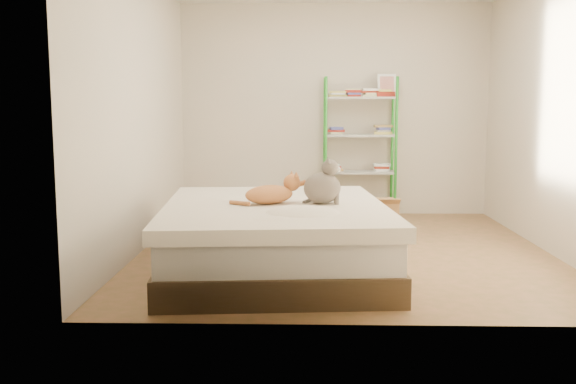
{
  "coord_description": "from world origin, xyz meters",
  "views": [
    {
      "loc": [
        -0.38,
        -5.96,
        1.35
      ],
      "look_at": [
        -0.51,
        -0.5,
        0.62
      ],
      "focal_mm": 40.0,
      "sensor_mm": 36.0,
      "label": 1
    }
  ],
  "objects_px": {
    "bed": "(275,238)",
    "cardboard_box": "(371,217)",
    "white_bin": "(248,203)",
    "grey_cat": "(322,181)",
    "shelf_unit": "(360,145)",
    "orange_cat": "(269,192)"
  },
  "relations": [
    {
      "from": "orange_cat",
      "to": "shelf_unit",
      "type": "xyz_separation_m",
      "value": [
        0.97,
        2.7,
        0.22
      ]
    },
    {
      "from": "shelf_unit",
      "to": "cardboard_box",
      "type": "height_order",
      "value": "shelf_unit"
    },
    {
      "from": "grey_cat",
      "to": "cardboard_box",
      "type": "bearing_deg",
      "value": -21.56
    },
    {
      "from": "shelf_unit",
      "to": "white_bin",
      "type": "height_order",
      "value": "shelf_unit"
    },
    {
      "from": "bed",
      "to": "white_bin",
      "type": "distance_m",
      "value": 2.69
    },
    {
      "from": "bed",
      "to": "cardboard_box",
      "type": "distance_m",
      "value": 1.83
    },
    {
      "from": "bed",
      "to": "white_bin",
      "type": "bearing_deg",
      "value": 95.11
    },
    {
      "from": "bed",
      "to": "grey_cat",
      "type": "xyz_separation_m",
      "value": [
        0.38,
        0.01,
        0.47
      ]
    },
    {
      "from": "bed",
      "to": "white_bin",
      "type": "height_order",
      "value": "bed"
    },
    {
      "from": "shelf_unit",
      "to": "white_bin",
      "type": "distance_m",
      "value": 1.55
    },
    {
      "from": "orange_cat",
      "to": "white_bin",
      "type": "relative_size",
      "value": 1.39
    },
    {
      "from": "bed",
      "to": "cardboard_box",
      "type": "xyz_separation_m",
      "value": [
        0.95,
        1.56,
        -0.1
      ]
    },
    {
      "from": "shelf_unit",
      "to": "cardboard_box",
      "type": "bearing_deg",
      "value": -88.44
    },
    {
      "from": "bed",
      "to": "shelf_unit",
      "type": "xyz_separation_m",
      "value": [
        0.92,
        2.68,
        0.6
      ]
    },
    {
      "from": "grey_cat",
      "to": "shelf_unit",
      "type": "bearing_deg",
      "value": -12.81
    },
    {
      "from": "bed",
      "to": "orange_cat",
      "type": "height_order",
      "value": "orange_cat"
    },
    {
      "from": "cardboard_box",
      "to": "bed",
      "type": "bearing_deg",
      "value": -122.67
    },
    {
      "from": "grey_cat",
      "to": "shelf_unit",
      "type": "distance_m",
      "value": 2.73
    },
    {
      "from": "white_bin",
      "to": "orange_cat",
      "type": "bearing_deg",
      "value": -81.27
    },
    {
      "from": "orange_cat",
      "to": "grey_cat",
      "type": "bearing_deg",
      "value": -23.53
    },
    {
      "from": "orange_cat",
      "to": "white_bin",
      "type": "height_order",
      "value": "orange_cat"
    },
    {
      "from": "bed",
      "to": "orange_cat",
      "type": "relative_size",
      "value": 4.85
    }
  ]
}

